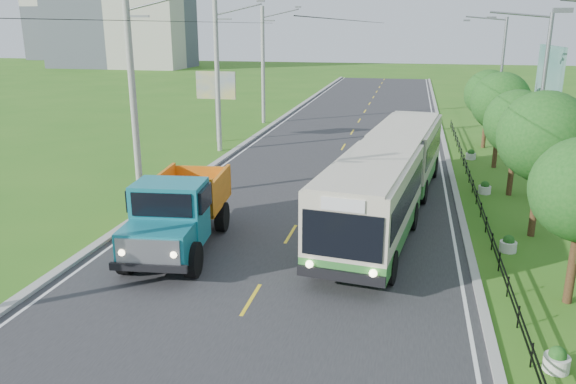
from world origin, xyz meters
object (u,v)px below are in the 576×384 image
(streetlight_far, at_px, (499,76))
(planter_mid, at_px, (485,188))
(planter_near, at_px, (508,244))
(bus, at_px, (390,171))
(pole_mid, at_px, (218,77))
(tree_third, at_px, (544,141))
(tree_fifth, at_px, (501,105))
(pole_far, at_px, (263,65))
(dump_truck, at_px, (178,208))
(billboard_left, at_px, (216,90))
(streetlight_mid, at_px, (538,100))
(billboard_right, at_px, (548,80))
(planter_far, at_px, (471,155))
(pole_near, at_px, (134,98))
(planter_front, at_px, (557,360))
(tree_fourth, at_px, (517,126))
(tree_back, at_px, (489,96))

(streetlight_far, relative_size, planter_mid, 13.54)
(planter_near, height_order, bus, bus)
(pole_mid, distance_m, tree_third, 22.25)
(pole_mid, bearing_deg, tree_fifth, -2.71)
(pole_far, height_order, dump_truck, pole_far)
(pole_mid, distance_m, planter_near, 23.08)
(billboard_left, bearing_deg, streetlight_mid, -26.40)
(billboard_right, bearing_deg, planter_far, 151.61)
(planter_near, relative_size, planter_far, 1.00)
(pole_near, relative_size, streetlight_mid, 1.10)
(planter_near, distance_m, planter_mid, 8.00)
(pole_far, xyz_separation_m, tree_fifth, (18.12, -12.86, -1.24))
(billboard_left, bearing_deg, bus, -47.29)
(streetlight_mid, relative_size, planter_front, 13.54)
(billboard_right, xyz_separation_m, bus, (-8.44, -10.48, -3.28))
(tree_fourth, height_order, dump_truck, tree_fourth)
(pole_near, relative_size, planter_mid, 14.93)
(pole_near, xyz_separation_m, bus, (12.13, 0.52, -3.03))
(bus, relative_size, dump_truck, 2.47)
(streetlight_far, xyz_separation_m, billboard_right, (1.66, -8.00, 0.44))
(tree_third, xyz_separation_m, planter_far, (-1.26, 13.86, -3.70))
(planter_near, height_order, billboard_right, billboard_right)
(planter_far, bearing_deg, tree_back, 73.12)
(pole_far, relative_size, tree_fourth, 1.85)
(tree_back, distance_m, streetlight_mid, 12.23)
(tree_fifth, bearing_deg, planter_front, -93.25)
(pole_near, height_order, tree_back, pole_near)
(tree_fifth, height_order, planter_mid, tree_fifth)
(planter_front, xyz_separation_m, billboard_right, (3.70, 22.00, 5.06))
(planter_front, distance_m, billboard_left, 31.88)
(planter_mid, relative_size, planter_far, 1.00)
(planter_mid, bearing_deg, pole_mid, 157.46)
(pole_mid, xyz_separation_m, bus, (12.13, -11.48, -3.03))
(planter_far, xyz_separation_m, billboard_left, (-18.10, 2.00, 3.58))
(planter_near, bearing_deg, streetlight_mid, 75.68)
(planter_front, bearing_deg, billboard_right, 80.45)
(planter_front, bearing_deg, planter_far, 90.00)
(planter_mid, bearing_deg, planter_far, 90.00)
(streetlight_far, bearing_deg, bus, -110.15)
(pole_mid, relative_size, tree_fourth, 1.85)
(streetlight_far, xyz_separation_m, planter_near, (-2.04, -22.00, -4.62))
(tree_back, relative_size, streetlight_mid, 0.61)
(billboard_right, bearing_deg, pole_near, -151.86)
(pole_mid, height_order, tree_back, pole_mid)
(tree_back, height_order, planter_near, tree_back)
(streetlight_mid, height_order, dump_truck, streetlight_mid)
(pole_mid, xyz_separation_m, tree_back, (18.12, 5.14, -1.44))
(tree_fifth, bearing_deg, planter_mid, -101.56)
(pole_near, height_order, tree_third, pole_near)
(planter_far, bearing_deg, pole_far, 146.88)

